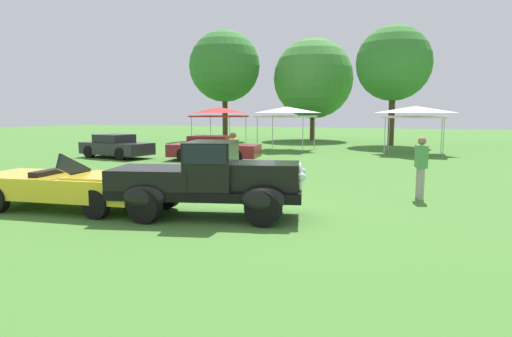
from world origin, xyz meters
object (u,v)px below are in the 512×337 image
at_px(show_car_burgundy, 213,148).
at_px(canopy_tent_left_field, 219,111).
at_px(spectator_between_cars, 421,166).
at_px(spectator_near_truck, 233,155).
at_px(canopy_tent_center_field, 287,111).
at_px(neighbor_convertible, 70,185).
at_px(show_car_charcoal, 116,146).
at_px(feature_pickup_truck, 209,179).
at_px(canopy_tent_right_field, 415,111).

distance_m(show_car_burgundy, canopy_tent_left_field, 8.26).
xyz_separation_m(show_car_burgundy, spectator_between_cars, (9.56, -6.59, 0.31)).
distance_m(spectator_near_truck, spectator_between_cars, 6.02).
bearing_deg(spectator_between_cars, spectator_near_truck, 171.04).
distance_m(spectator_between_cars, canopy_tent_center_field, 15.94).
relative_size(neighbor_convertible, show_car_charcoal, 1.10).
bearing_deg(neighbor_convertible, canopy_tent_left_field, 104.95).
distance_m(neighbor_convertible, canopy_tent_left_field, 19.02).
xyz_separation_m(feature_pickup_truck, show_car_charcoal, (-10.48, 9.79, -0.27)).
xyz_separation_m(show_car_charcoal, canopy_tent_center_field, (6.87, 7.76, 1.83)).
height_order(neighbor_convertible, canopy_tent_right_field, canopy_tent_right_field).
bearing_deg(show_car_burgundy, neighbor_convertible, -81.48).
distance_m(spectator_near_truck, canopy_tent_center_field, 13.02).
distance_m(neighbor_convertible, show_car_charcoal, 12.41).
distance_m(neighbor_convertible, canopy_tent_center_field, 18.13).
bearing_deg(canopy_tent_left_field, neighbor_convertible, -75.05).
relative_size(show_car_burgundy, canopy_tent_left_field, 1.52).
bearing_deg(show_car_charcoal, feature_pickup_truck, -43.06).
relative_size(canopy_tent_left_field, canopy_tent_right_field, 0.91).
bearing_deg(canopy_tent_center_field, spectator_near_truck, -80.82).
bearing_deg(canopy_tent_right_field, canopy_tent_left_field, 179.97).
bearing_deg(feature_pickup_truck, show_car_burgundy, 116.28).
bearing_deg(spectator_between_cars, neighbor_convertible, -151.32).
height_order(canopy_tent_center_field, canopy_tent_right_field, same).
relative_size(spectator_near_truck, canopy_tent_left_field, 0.56).
height_order(neighbor_convertible, show_car_charcoal, neighbor_convertible).
xyz_separation_m(feature_pickup_truck, spectator_between_cars, (4.40, 3.86, 0.05)).
height_order(spectator_between_cars, canopy_tent_right_field, canopy_tent_right_field).
relative_size(show_car_burgundy, spectator_between_cars, 2.72).
bearing_deg(canopy_tent_left_field, show_car_charcoal, -104.52).
bearing_deg(canopy_tent_left_field, canopy_tent_right_field, -0.03).
relative_size(spectator_between_cars, canopy_tent_left_field, 0.56).
relative_size(feature_pickup_truck, show_car_burgundy, 0.97).
bearing_deg(canopy_tent_center_field, show_car_burgundy, -102.27).
bearing_deg(spectator_between_cars, show_car_burgundy, 145.42).
xyz_separation_m(show_car_charcoal, canopy_tent_right_field, (14.39, 8.01, 1.83)).
bearing_deg(spectator_near_truck, show_car_charcoal, 150.78).
bearing_deg(neighbor_convertible, spectator_between_cars, 28.68).
bearing_deg(show_car_charcoal, canopy_tent_right_field, 29.11).
bearing_deg(neighbor_convertible, feature_pickup_truck, 7.71).
height_order(show_car_charcoal, spectator_near_truck, spectator_near_truck).
height_order(show_car_burgundy, spectator_between_cars, spectator_between_cars).
bearing_deg(spectator_between_cars, canopy_tent_center_field, 120.31).
bearing_deg(feature_pickup_truck, canopy_tent_left_field, 115.26).
distance_m(show_car_burgundy, spectator_between_cars, 11.61).
relative_size(show_car_charcoal, canopy_tent_center_field, 1.29).
height_order(show_car_burgundy, spectator_near_truck, spectator_near_truck).
bearing_deg(show_car_charcoal, spectator_between_cars, -21.75).
xyz_separation_m(neighbor_convertible, canopy_tent_right_field, (7.43, 18.29, 1.85)).
height_order(feature_pickup_truck, canopy_tent_right_field, canopy_tent_right_field).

